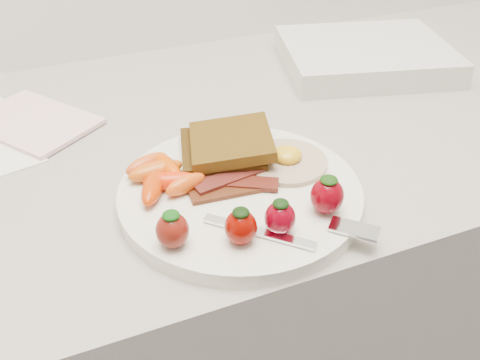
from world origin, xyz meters
name	(u,v)px	position (x,y,z in m)	size (l,w,h in m)	color
counter	(206,343)	(0.00, 1.70, 0.45)	(2.00, 0.60, 0.90)	gray
plate	(240,194)	(0.00, 1.54, 0.91)	(0.27, 0.27, 0.02)	white
toast_lower	(222,151)	(0.01, 1.60, 0.93)	(0.10, 0.10, 0.01)	black
toast_upper	(231,142)	(0.02, 1.60, 0.94)	(0.09, 0.09, 0.01)	#33210B
fried_egg	(287,160)	(0.07, 1.56, 0.92)	(0.11, 0.11, 0.02)	beige
bacon_strips	(233,184)	(-0.01, 1.54, 0.92)	(0.10, 0.06, 0.01)	#3A120D
baby_carrots	(162,175)	(-0.07, 1.58, 0.93)	(0.08, 0.10, 0.02)	#D4570E
strawberries	(261,215)	(-0.01, 1.46, 0.94)	(0.19, 0.05, 0.04)	maroon
fork	(302,230)	(0.03, 1.44, 0.92)	(0.16, 0.10, 0.00)	white
notepad	(32,122)	(-0.20, 1.80, 0.91)	(0.12, 0.17, 0.01)	#F7C4C5
appliance	(365,56)	(0.33, 1.79, 0.92)	(0.27, 0.21, 0.04)	silver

